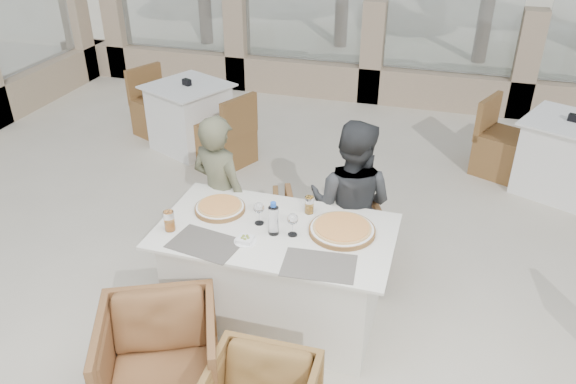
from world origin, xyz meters
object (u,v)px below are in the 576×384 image
(bg_table_b, at_px, (563,157))
(wine_glass_near, at_px, (293,223))
(olive_dish, at_px, (245,239))
(diner_left, at_px, (220,196))
(diner_right, at_px, (351,205))
(bg_table_a, at_px, (190,117))
(water_bottle, at_px, (273,218))
(wine_glass_centre, at_px, (259,212))
(armchair_near_left, at_px, (160,359))
(pizza_left, at_px, (220,208))
(pizza_right, at_px, (342,229))
(armchair_far_left, at_px, (240,234))
(beer_glass_left, at_px, (169,221))
(beer_glass_right, at_px, (309,205))
(armchair_far_right, at_px, (332,234))
(dining_table, at_px, (276,275))

(bg_table_b, bearing_deg, wine_glass_near, -103.72)
(olive_dish, bearing_deg, diner_left, 124.92)
(diner_right, xyz_separation_m, bg_table_a, (-2.26, 1.93, -0.30))
(water_bottle, distance_m, wine_glass_near, 0.13)
(wine_glass_centre, bearing_deg, armchair_near_left, -108.73)
(pizza_left, distance_m, olive_dish, 0.44)
(pizza_right, relative_size, armchair_far_left, 0.68)
(bg_table_b, bearing_deg, wine_glass_centre, -107.78)
(wine_glass_near, distance_m, beer_glass_left, 0.83)
(beer_glass_right, bearing_deg, wine_glass_near, -96.41)
(armchair_near_left, bearing_deg, water_bottle, 37.28)
(armchair_far_right, xyz_separation_m, armchair_near_left, (-0.70, -1.60, -0.01))
(water_bottle, xyz_separation_m, olive_dish, (-0.15, -0.15, -0.10))
(armchair_far_right, height_order, armchair_near_left, armchair_far_right)
(pizza_right, xyz_separation_m, wine_glass_near, (-0.31, -0.12, 0.06))
(water_bottle, height_order, armchair_far_left, water_bottle)
(diner_left, height_order, bg_table_a, diner_left)
(armchair_far_right, bearing_deg, water_bottle, 49.24)
(pizza_right, relative_size, beer_glass_right, 3.51)
(beer_glass_right, height_order, diner_left, diner_left)
(armchair_near_left, bearing_deg, wine_glass_near, 31.68)
(wine_glass_near, distance_m, armchair_far_left, 0.99)
(diner_right, bearing_deg, wine_glass_centre, 53.29)
(bg_table_b, bearing_deg, bg_table_a, -154.42)
(wine_glass_near, xyz_separation_m, armchair_far_left, (-0.60, 0.55, -0.56))
(pizza_right, relative_size, olive_dish, 4.07)
(bg_table_a, height_order, bg_table_b, same)
(pizza_right, xyz_separation_m, armchair_near_left, (-0.89, -0.99, -0.48))
(beer_glass_left, bearing_deg, wine_glass_near, 12.43)
(wine_glass_centre, distance_m, diner_left, 0.66)
(armchair_near_left, xyz_separation_m, bg_table_b, (2.64, 3.53, 0.06))
(pizza_left, bearing_deg, diner_left, 113.42)
(olive_dish, height_order, bg_table_a, olive_dish)
(beer_glass_left, xyz_separation_m, armchair_near_left, (0.23, -0.69, -0.52))
(dining_table, distance_m, armchair_far_right, 0.75)
(pizza_right, xyz_separation_m, armchair_far_left, (-0.91, 0.42, -0.50))
(dining_table, distance_m, wine_glass_near, 0.49)
(dining_table, height_order, armchair_near_left, dining_table)
(dining_table, relative_size, bg_table_b, 0.98)
(diner_left, bearing_deg, olive_dish, 142.67)
(wine_glass_near, height_order, bg_table_b, wine_glass_near)
(wine_glass_centre, distance_m, beer_glass_right, 0.38)
(pizza_right, xyz_separation_m, olive_dish, (-0.58, -0.29, -0.01))
(pizza_right, bearing_deg, beer_glass_right, 146.83)
(pizza_right, distance_m, water_bottle, 0.47)
(diner_left, distance_m, bg_table_b, 3.55)
(pizza_left, height_order, bg_table_a, pizza_left)
(diner_right, relative_size, bg_table_b, 0.84)
(olive_dish, height_order, diner_left, diner_left)
(pizza_right, distance_m, armchair_far_left, 1.12)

